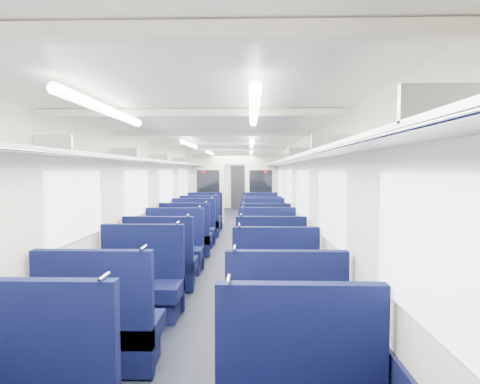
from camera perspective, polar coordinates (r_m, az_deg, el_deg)
name	(u,v)px	position (r m, az deg, el deg)	size (l,w,h in m)	color
floor	(229,244)	(9.61, -1.67, -7.61)	(2.80, 18.00, 0.01)	black
ceiling	(228,147)	(9.45, -1.70, 6.53)	(2.80, 18.00, 0.01)	white
wall_left	(171,196)	(9.63, -10.03, -0.57)	(0.02, 18.00, 2.35)	silver
dado_left	(172,230)	(9.72, -9.89, -5.43)	(0.03, 17.90, 0.70)	black
wall_right	(286,196)	(9.48, 6.79, -0.61)	(0.02, 18.00, 2.35)	silver
dado_right	(286,230)	(9.57, 6.67, -5.54)	(0.03, 17.90, 0.70)	black
wall_far	(239,183)	(18.44, -0.14, 1.30)	(2.80, 0.02, 2.35)	silver
luggage_rack_left	(178,163)	(9.58, -8.98, 4.19)	(0.36, 17.40, 0.18)	#B2B5BA
luggage_rack_right	(279,163)	(9.45, 5.70, 4.23)	(0.36, 17.40, 0.18)	#B2B5BA
windows	(227,187)	(8.99, -1.85, 0.76)	(2.78, 15.60, 0.75)	white
ceiling_fittings	(228,149)	(9.18, -1.79, 6.24)	(2.70, 16.06, 0.11)	white
end_door	(239,187)	(18.38, -0.15, 0.75)	(0.75, 0.06, 2.00)	black
bulkhead	(234,187)	(13.02, -0.82, 0.72)	(2.80, 0.10, 2.35)	white
seat_4	(100,331)	(3.95, -19.71, -18.60)	(1.04, 0.57, 1.16)	#0C113A
seat_5	(284,333)	(3.74, 6.49, -19.71)	(1.04, 0.57, 1.16)	#0C113A
seat_6	(140,288)	(5.10, -14.33, -13.43)	(1.04, 0.57, 1.16)	#0C113A
seat_7	(276,294)	(4.74, 5.32, -14.64)	(1.04, 0.57, 1.16)	#0C113A
seat_8	(161,266)	(6.13, -11.50, -10.55)	(1.04, 0.57, 1.16)	#0C113A
seat_9	(270,266)	(6.04, 4.45, -10.70)	(1.04, 0.57, 1.16)	#0C113A
seat_10	(174,252)	(7.09, -9.65, -8.63)	(1.04, 0.57, 1.16)	#0C113A
seat_11	(267,251)	(7.08, 3.99, -8.61)	(1.04, 0.57, 1.16)	#0C113A
seat_12	(186,239)	(8.36, -7.90, -6.80)	(1.04, 0.57, 1.16)	#0C113A
seat_13	(265,240)	(8.20, 3.64, -6.96)	(1.04, 0.57, 1.16)	#0C113A
seat_14	(193,231)	(9.33, -6.90, -5.73)	(1.04, 0.57, 1.16)	#0C113A
seat_15	(263,231)	(9.39, 3.36, -5.65)	(1.04, 0.57, 1.16)	#0C113A
seat_16	(200,224)	(10.63, -5.86, -4.62)	(1.04, 0.57, 1.16)	#0C113A
seat_17	(262,225)	(10.35, 3.18, -4.82)	(1.04, 0.57, 1.16)	#0C113A
seat_18	(205,219)	(11.69, -5.18, -3.89)	(1.04, 0.57, 1.16)	#0C113A
seat_19	(260,218)	(11.69, 2.99, -3.88)	(1.04, 0.57, 1.16)	#0C113A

